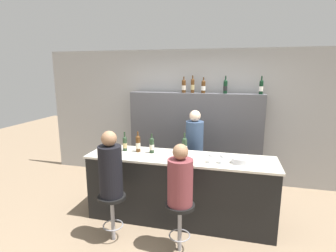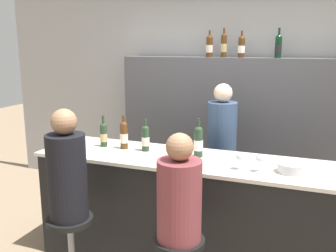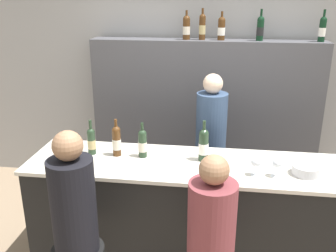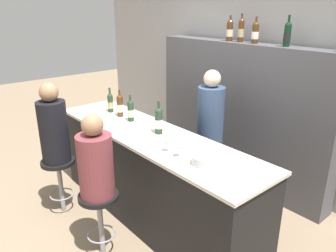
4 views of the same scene
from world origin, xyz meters
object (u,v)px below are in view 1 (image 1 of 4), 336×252
at_px(wine_bottle_backbar_1, 193,86).
at_px(metal_bowl, 239,161).
at_px(wine_bottle_backbar_2, 203,87).
at_px(wine_bottle_counter_2, 152,145).
at_px(bartender, 194,158).
at_px(wine_bottle_counter_0, 125,143).
at_px(wine_bottle_backbar_0, 184,86).
at_px(bar_stool_left, 112,205).
at_px(wine_glass_0, 210,155).
at_px(guest_seated_left, 110,168).
at_px(wine_glass_1, 222,156).
at_px(wine_bottle_backbar_4, 261,87).
at_px(wine_bottle_counter_1, 138,143).
at_px(wine_bottle_backbar_3, 225,86).
at_px(guest_seated_right, 180,179).
at_px(bar_stool_right, 180,214).
at_px(wine_bottle_counter_3, 184,146).

bearing_deg(wine_bottle_backbar_1, metal_bowl, -59.59).
bearing_deg(wine_bottle_backbar_2, wine_bottle_counter_2, -113.89).
bearing_deg(wine_bottle_backbar_1, bartender, -76.75).
xyz_separation_m(wine_bottle_counter_0, wine_bottle_backbar_0, (0.65, 1.34, 0.81)).
bearing_deg(wine_bottle_counter_0, wine_bottle_backbar_1, 58.43).
relative_size(wine_bottle_counter_0, wine_bottle_backbar_2, 1.01).
bearing_deg(wine_bottle_backbar_2, wine_bottle_backbar_0, -180.00).
bearing_deg(bar_stool_left, wine_bottle_backbar_0, 76.03).
xyz_separation_m(wine_bottle_backbar_1, metal_bowl, (0.87, -1.48, -0.90)).
xyz_separation_m(wine_glass_0, guest_seated_left, (-1.19, -0.55, -0.08)).
height_order(wine_glass_0, bartender, bartender).
xyz_separation_m(wine_bottle_counter_0, wine_glass_1, (1.47, -0.21, -0.02)).
bearing_deg(wine_bottle_backbar_4, wine_bottle_backbar_2, -180.00).
bearing_deg(metal_bowl, wine_glass_0, -170.08).
bearing_deg(wine_bottle_counter_0, bar_stool_left, -80.31).
relative_size(guest_seated_left, bartender, 0.55).
distance_m(wine_bottle_counter_1, wine_bottle_backbar_3, 1.97).
distance_m(bar_stool_left, guest_seated_right, 1.00).
distance_m(wine_glass_1, bar_stool_right, 0.93).
height_order(wine_bottle_counter_0, guest_seated_right, guest_seated_right).
bearing_deg(bar_stool_left, wine_bottle_backbar_1, 71.78).
relative_size(wine_bottle_counter_0, wine_bottle_backbar_0, 0.98).
distance_m(wine_bottle_backbar_0, wine_bottle_backbar_4, 1.39).
distance_m(wine_bottle_backbar_0, guest_seated_right, 2.34).
relative_size(metal_bowl, guest_seated_right, 0.27).
distance_m(wine_bottle_backbar_3, wine_bottle_backbar_4, 0.62).
distance_m(wine_glass_1, bartender, 1.11).
bearing_deg(wine_bottle_backbar_1, wine_bottle_backbar_4, 0.00).
bearing_deg(wine_bottle_backbar_1, wine_bottle_counter_3, -85.52).
distance_m(wine_bottle_backbar_2, metal_bowl, 1.85).
distance_m(wine_bottle_backbar_0, wine_bottle_backbar_3, 0.77).
distance_m(metal_bowl, guest_seated_right, 0.91).
xyz_separation_m(wine_bottle_backbar_1, guest_seated_right, (0.20, -2.10, -0.97)).
relative_size(wine_bottle_counter_2, wine_bottle_backbar_4, 0.92).
relative_size(wine_bottle_counter_0, wine_glass_0, 2.13).
xyz_separation_m(wine_bottle_backbar_4, metal_bowl, (-0.35, -1.48, -0.89)).
height_order(wine_bottle_counter_0, wine_bottle_backbar_1, wine_bottle_backbar_1).
bearing_deg(guest_seated_right, wine_bottle_backbar_0, 99.93).
bearing_deg(metal_bowl, wine_glass_1, -163.69).
bearing_deg(wine_bottle_counter_0, wine_bottle_counter_1, 0.00).
bearing_deg(wine_bottle_backbar_0, wine_bottle_backbar_2, 0.00).
xyz_separation_m(wine_glass_1, guest_seated_right, (-0.45, -0.55, -0.14)).
height_order(wine_bottle_backbar_4, bar_stool_left, wine_bottle_backbar_4).
bearing_deg(wine_bottle_backbar_2, wine_bottle_counter_0, -127.44).
height_order(wine_bottle_backbar_3, wine_glass_1, wine_bottle_backbar_3).
bearing_deg(wine_bottle_backbar_4, wine_bottle_counter_1, -143.82).
relative_size(wine_bottle_backbar_1, wine_bottle_backbar_4, 1.02).
distance_m(wine_bottle_counter_3, guest_seated_left, 1.11).
height_order(wine_bottle_counter_1, wine_bottle_backbar_2, wine_bottle_backbar_2).
bearing_deg(wine_glass_0, bar_stool_left, -155.12).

